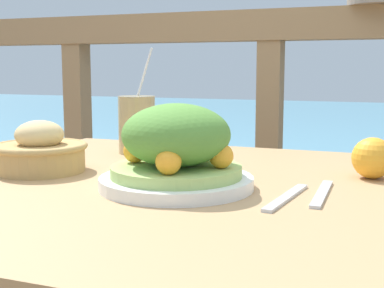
% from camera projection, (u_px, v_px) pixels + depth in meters
% --- Properties ---
extents(patio_table, '(0.91, 0.90, 0.73)m').
position_uv_depth(patio_table, '(171.00, 241.00, 0.95)').
color(patio_table, tan).
rests_on(patio_table, ground_plane).
extents(railing_fence, '(2.80, 0.08, 1.10)m').
position_uv_depth(railing_fence, '(269.00, 126.00, 1.63)').
color(railing_fence, '#937551').
rests_on(railing_fence, ground_plane).
extents(sea_backdrop, '(12.00, 4.00, 0.55)m').
position_uv_depth(sea_backdrop, '(344.00, 155.00, 4.00)').
color(sea_backdrop, '#568EA8').
rests_on(sea_backdrop, ground_plane).
extents(salad_plate, '(0.26, 0.26, 0.14)m').
position_uv_depth(salad_plate, '(177.00, 152.00, 0.88)').
color(salad_plate, white).
rests_on(salad_plate, patio_table).
extents(drink_glass, '(0.09, 0.09, 0.24)m').
position_uv_depth(drink_glass, '(137.00, 125.00, 1.24)').
color(drink_glass, tan).
rests_on(drink_glass, patio_table).
extents(bread_basket, '(0.18, 0.18, 0.10)m').
position_uv_depth(bread_basket, '(41.00, 151.00, 1.02)').
color(bread_basket, tan).
rests_on(bread_basket, patio_table).
extents(fork, '(0.04, 0.18, 0.00)m').
position_uv_depth(fork, '(286.00, 197.00, 0.81)').
color(fork, silver).
rests_on(fork, patio_table).
extents(knife, '(0.02, 0.18, 0.00)m').
position_uv_depth(knife, '(322.00, 193.00, 0.84)').
color(knife, silver).
rests_on(knife, patio_table).
extents(orange_near_basket, '(0.07, 0.07, 0.07)m').
position_uv_depth(orange_near_basket, '(373.00, 158.00, 0.96)').
color(orange_near_basket, '#F9A328').
rests_on(orange_near_basket, patio_table).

